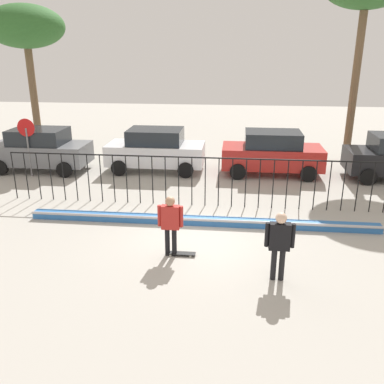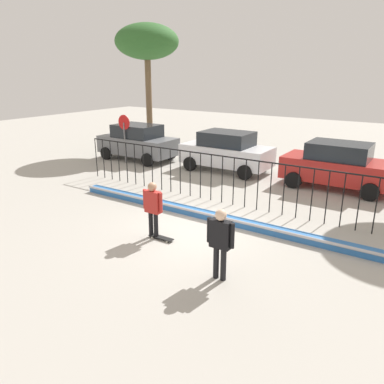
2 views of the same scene
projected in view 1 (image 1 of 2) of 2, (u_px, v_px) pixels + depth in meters
The scene contains 11 objects.
ground_plane at pixel (197, 241), 11.98m from camera, with size 60.00×60.00×0.00m, color #ADA89E.
bowl_coping_ledge at pixel (201, 221), 13.05m from camera, with size 11.00×0.40×0.27m.
perimeter_fence at pixel (205, 176), 14.29m from camera, with size 14.04×0.04×1.77m.
skateboarder at pixel (170, 221), 10.82m from camera, with size 0.68×0.25×1.68m.
skateboard at pixel (181, 253), 11.12m from camera, with size 0.80×0.20×0.07m.
camera_operator at pixel (280, 240), 9.65m from camera, with size 0.70×0.26×1.73m.
parked_car_gray at pixel (40, 149), 18.55m from camera, with size 4.30×2.12×1.90m.
parked_car_white at pixel (156, 150), 18.49m from camera, with size 4.30×2.12×1.90m.
parked_car_red at pixel (272, 153), 17.96m from camera, with size 4.30×2.12×1.90m.
stop_sign at pixel (27, 139), 17.46m from camera, with size 0.76×0.07×2.50m.
palm_tree_short at pixel (25, 28), 19.50m from camera, with size 3.67×3.67×7.25m.
Camera 1 is at (1.02, -10.79, 5.30)m, focal length 38.65 mm.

